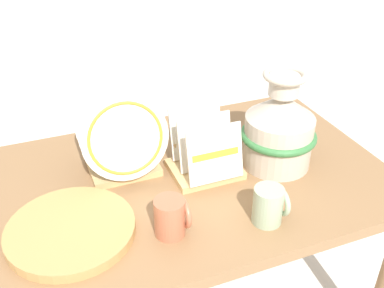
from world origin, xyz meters
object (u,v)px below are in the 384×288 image
object	(u,v)px
ceramic_vase	(279,128)
dish_rack_square_plates	(205,157)
mug_terracotta_glaze	(172,217)
mug_sage_glaze	(270,205)
dish_rack_round_plates	(121,139)
wicker_charger_stack	(71,230)

from	to	relation	value
ceramic_vase	dish_rack_square_plates	size ratio (longest dim) A/B	1.49
mug_terracotta_glaze	mug_sage_glaze	size ratio (longest dim) A/B	1.00
dish_rack_round_plates	wicker_charger_stack	distance (m)	0.31
mug_terracotta_glaze	mug_sage_glaze	bearing A→B (deg)	-11.39
mug_sage_glaze	wicker_charger_stack	bearing A→B (deg)	164.29
wicker_charger_stack	ceramic_vase	bearing A→B (deg)	8.03
mug_terracotta_glaze	dish_rack_square_plates	bearing A→B (deg)	49.88
dish_rack_round_plates	wicker_charger_stack	world-z (taller)	dish_rack_round_plates
dish_rack_round_plates	wicker_charger_stack	size ratio (longest dim) A/B	0.84
mug_sage_glaze	dish_rack_square_plates	bearing A→B (deg)	104.60
dish_rack_square_plates	wicker_charger_stack	world-z (taller)	dish_rack_square_plates
ceramic_vase	wicker_charger_stack	xyz separation A→B (m)	(-0.65, -0.09, -0.11)
ceramic_vase	dish_rack_round_plates	xyz separation A→B (m)	(-0.45, 0.13, -0.01)
mug_sage_glaze	dish_rack_round_plates	bearing A→B (deg)	129.32
dish_rack_round_plates	mug_sage_glaze	distance (m)	0.47
mug_terracotta_glaze	ceramic_vase	bearing A→B (deg)	23.69
mug_terracotta_glaze	mug_sage_glaze	world-z (taller)	same
ceramic_vase	wicker_charger_stack	bearing A→B (deg)	-171.97
dish_rack_square_plates	dish_rack_round_plates	bearing A→B (deg)	157.13
dish_rack_round_plates	mug_sage_glaze	xyz separation A→B (m)	(0.30, -0.36, -0.06)
dish_rack_square_plates	wicker_charger_stack	size ratio (longest dim) A/B	0.63
dish_rack_square_plates	mug_terracotta_glaze	xyz separation A→B (m)	(-0.18, -0.22, -0.00)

